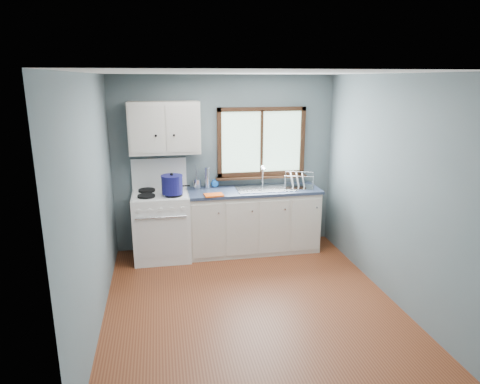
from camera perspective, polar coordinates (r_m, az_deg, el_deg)
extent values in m
cube|color=brown|center=(4.99, 1.40, -14.55)|extent=(3.20, 3.60, 0.02)
cube|color=white|center=(4.35, 1.62, 15.75)|extent=(3.20, 3.60, 0.02)
cube|color=slate|center=(6.24, -2.01, 3.87)|extent=(3.20, 0.02, 2.50)
cube|color=slate|center=(2.87, 9.27, -9.96)|extent=(3.20, 0.02, 2.50)
cube|color=slate|center=(4.46, -19.14, -1.47)|extent=(0.02, 3.60, 2.50)
cube|color=slate|center=(5.09, 19.52, 0.45)|extent=(0.02, 3.60, 2.50)
cube|color=white|center=(6.05, -10.39, -4.50)|extent=(0.76, 0.65, 0.92)
cube|color=white|center=(6.16, -10.72, 2.42)|extent=(0.76, 0.05, 0.44)
cube|color=silver|center=(5.91, -10.60, -0.25)|extent=(0.72, 0.59, 0.01)
cylinder|color=black|center=(5.76, -12.39, -0.53)|extent=(0.23, 0.23, 0.03)
cylinder|color=black|center=(5.76, -8.81, -0.35)|extent=(0.23, 0.23, 0.03)
cylinder|color=black|center=(6.05, -12.33, 0.22)|extent=(0.23, 0.23, 0.03)
cylinder|color=black|center=(6.05, -8.92, 0.38)|extent=(0.23, 0.23, 0.03)
cylinder|color=silver|center=(5.64, -10.47, -3.36)|extent=(0.66, 0.02, 0.02)
cube|color=silver|center=(5.76, -10.33, -6.12)|extent=(0.66, 0.01, 0.55)
cube|color=beige|center=(6.21, 1.76, -3.92)|extent=(1.85, 0.60, 0.88)
cube|color=black|center=(6.37, 1.69, -7.27)|extent=(1.85, 0.54, 0.08)
cube|color=#242E44|center=(6.08, 1.79, 0.18)|extent=(1.89, 0.64, 0.04)
cube|color=silver|center=(6.11, 3.44, 0.47)|extent=(0.84, 0.46, 0.01)
cube|color=silver|center=(6.09, 1.60, -0.28)|extent=(0.36, 0.40, 0.14)
cube|color=silver|center=(6.18, 5.23, -0.10)|extent=(0.36, 0.40, 0.14)
cylinder|color=silver|center=(6.27, 3.02, 2.13)|extent=(0.02, 0.02, 0.28)
cylinder|color=silver|center=(6.17, 3.19, 3.17)|extent=(0.02, 0.16, 0.02)
sphere|color=silver|center=(6.24, 3.03, 3.39)|extent=(0.04, 0.04, 0.04)
cube|color=#9EC6A8|center=(6.27, 2.86, 6.70)|extent=(1.22, 0.01, 0.92)
cube|color=#361E10|center=(6.21, 2.96, 10.97)|extent=(1.30, 0.05, 0.06)
cube|color=#361E10|center=(6.34, 2.85, 2.47)|extent=(1.30, 0.05, 0.06)
cube|color=#361E10|center=(6.14, -2.77, 6.52)|extent=(0.06, 0.05, 1.00)
cube|color=#361E10|center=(6.43, 8.32, 6.76)|extent=(0.06, 0.05, 1.00)
cube|color=#361E10|center=(6.26, 2.90, 6.67)|extent=(0.03, 0.05, 0.92)
cube|color=#361E10|center=(6.32, 2.90, 1.97)|extent=(1.36, 0.10, 0.03)
cube|color=beige|center=(5.91, -10.05, 8.43)|extent=(0.95, 0.32, 0.70)
cube|color=beige|center=(5.75, -12.41, 8.13)|extent=(0.44, 0.01, 0.62)
cube|color=beige|center=(5.76, -7.63, 8.35)|extent=(0.44, 0.01, 0.62)
sphere|color=black|center=(5.74, -11.16, 7.38)|extent=(0.03, 0.03, 0.03)
sphere|color=black|center=(5.75, -8.80, 7.49)|extent=(0.03, 0.03, 0.03)
cylinder|color=black|center=(6.06, -8.88, 0.77)|extent=(0.24, 0.24, 0.05)
cube|color=black|center=(6.06, -7.29, 0.83)|extent=(0.13, 0.03, 0.01)
cylinder|color=#141459|center=(5.74, -9.05, 0.93)|extent=(0.37, 0.37, 0.23)
cylinder|color=#141459|center=(5.71, -9.10, 2.13)|extent=(0.38, 0.38, 0.02)
sphere|color=black|center=(5.70, -9.11, 2.34)|extent=(0.06, 0.06, 0.04)
cylinder|color=silver|center=(6.13, -5.74, 1.08)|extent=(0.14, 0.14, 0.13)
cylinder|color=silver|center=(6.10, -5.59, 2.36)|extent=(0.01, 0.01, 0.20)
cylinder|color=silver|center=(6.11, -5.92, 2.55)|extent=(0.01, 0.01, 0.23)
cylinder|color=silver|center=(6.08, -5.82, 2.23)|extent=(0.01, 0.01, 0.18)
cylinder|color=silver|center=(6.10, -4.41, 1.86)|extent=(0.09, 0.09, 0.30)
imported|color=blue|center=(6.15, -3.35, 1.79)|extent=(0.11, 0.11, 0.26)
cube|color=#EA5211|center=(5.75, -3.52, -0.40)|extent=(0.27, 0.20, 0.02)
cube|color=silver|center=(6.22, 7.84, 0.65)|extent=(0.51, 0.44, 0.02)
cylinder|color=silver|center=(6.06, 5.94, 1.23)|extent=(0.01, 0.01, 0.20)
cylinder|color=silver|center=(6.05, 9.75, 1.08)|extent=(0.01, 0.01, 0.20)
cylinder|color=silver|center=(6.35, 6.09, 1.87)|extent=(0.01, 0.01, 0.20)
cylinder|color=silver|center=(6.35, 9.72, 1.73)|extent=(0.01, 0.01, 0.20)
cylinder|color=silver|center=(6.03, 7.88, 2.09)|extent=(0.38, 0.14, 0.01)
cylinder|color=silver|center=(6.32, 7.94, 2.69)|extent=(0.38, 0.14, 0.01)
cylinder|color=white|center=(6.20, 6.95, 1.61)|extent=(0.13, 0.23, 0.22)
cylinder|color=white|center=(6.20, 7.69, 1.58)|extent=(0.13, 0.23, 0.22)
cylinder|color=white|center=(6.19, 8.44, 1.56)|extent=(0.13, 0.23, 0.22)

